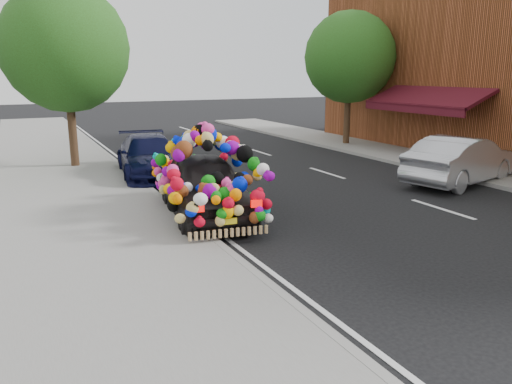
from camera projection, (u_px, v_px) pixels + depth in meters
ground at (318, 229)px, 10.65m from camera, size 100.00×100.00×0.00m
sidewalk at (112, 258)px, 8.80m from camera, size 4.00×60.00×0.12m
kerb at (215, 242)px, 9.63m from camera, size 0.15×60.00×0.13m
footpath_far at (475, 170)px, 16.76m from camera, size 3.00×40.00×0.12m
lane_markings at (442, 209)px, 12.18m from camera, size 6.00×50.00×0.01m
tree_near_sidewalk at (65, 48)px, 16.38m from camera, size 4.20×4.20×6.13m
tree_far_b at (349, 58)px, 21.89m from camera, size 4.00×4.00×5.90m
plush_art_car at (204, 171)px, 11.38m from camera, size 2.65×4.63×2.08m
navy_sedan at (149, 156)px, 15.89m from camera, size 2.35×4.67×1.30m
silver_hatchback at (461, 160)px, 14.84m from camera, size 4.57×2.56×1.43m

